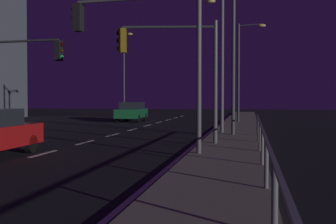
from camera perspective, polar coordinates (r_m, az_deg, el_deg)
ground_plane at (r=20.43m, az=-9.86°, el=-3.65°), size 112.00×112.00×0.00m
sidewalk_right at (r=19.19m, az=8.02°, el=-3.79°), size 2.45×77.00×0.14m
lane_markings_center at (r=23.73m, az=-6.94°, el=-2.86°), size 0.14×50.00×0.01m
lane_edge_line at (r=24.26m, az=5.01°, el=-2.75°), size 0.14×53.00×0.01m
car_oncoming at (r=36.84m, az=-4.56°, el=0.09°), size 1.99×4.47×1.57m
traffic_light_far_left at (r=18.00m, az=0.26°, el=6.96°), size 3.95×0.78×4.82m
traffic_light_near_left at (r=23.17m, az=-17.42°, el=5.54°), size 3.80×0.61×4.92m
traffic_light_far_right at (r=15.35m, az=-3.47°, el=9.32°), size 4.59×0.71×5.35m
street_lamp_mid_block at (r=34.01m, az=9.36°, el=6.11°), size 2.03×0.79×7.22m
street_lamp_corner at (r=22.29m, az=9.10°, el=9.64°), size 2.31×0.87×8.09m
street_lamp_far_end at (r=47.33m, az=-5.42°, el=5.61°), size 1.52×2.11×8.49m
street_lamp_median at (r=24.11m, az=6.51°, el=8.25°), size 1.16×2.29×7.43m
barrier_fence at (r=10.83m, az=11.96°, el=-3.82°), size 0.09×22.47×0.98m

